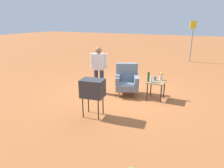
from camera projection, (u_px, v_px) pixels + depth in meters
name	position (u px, v px, depth m)	size (l,w,h in m)	color
ground_plane	(121.00, 94.00, 7.34)	(60.00, 60.00, 0.00)	#AD6033
armchair	(127.00, 80.00, 7.20)	(1.01, 1.02, 1.06)	#937047
side_table	(156.00, 84.00, 6.71)	(0.56, 0.56, 0.60)	black
tv_on_stand	(93.00, 88.00, 5.45)	(0.66, 0.52, 1.03)	black
person_standing	(99.00, 67.00, 7.14)	(0.53, 0.35, 1.64)	#2D3347
road_sign	(192.00, 39.00, 12.47)	(0.33, 0.33, 2.44)	gray
bottle_wine_green	(148.00, 77.00, 6.63)	(0.07, 0.07, 0.32)	#1E5623
bottle_short_clear	(151.00, 79.00, 6.57)	(0.06, 0.06, 0.20)	silver
soda_can_blue	(155.00, 79.00, 6.78)	(0.07, 0.07, 0.12)	blue
flower_vase	(161.00, 76.00, 6.80)	(0.14, 0.10, 0.27)	silver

